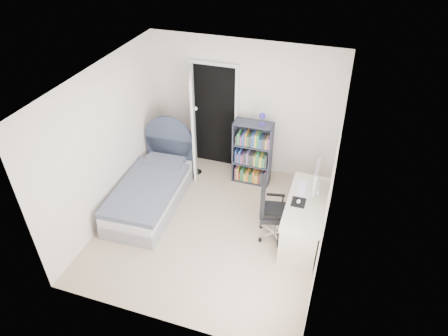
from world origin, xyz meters
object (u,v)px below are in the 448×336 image
(bed, at_px, (152,190))
(office_chair, at_px, (271,208))
(nightstand, at_px, (173,143))
(desk, at_px, (304,217))
(bookcase, at_px, (253,155))
(floor_lamp, at_px, (196,147))

(bed, distance_m, office_chair, 2.11)
(bed, relative_size, office_chair, 1.95)
(nightstand, xyz_separation_m, desk, (2.75, -1.29, -0.03))
(bed, height_order, bookcase, bookcase)
(floor_lamp, relative_size, bookcase, 1.00)
(bookcase, xyz_separation_m, office_chair, (0.62, -1.30, 0.01))
(bookcase, xyz_separation_m, desk, (1.12, -1.14, -0.18))
(nightstand, relative_size, office_chair, 0.60)
(bed, bearing_deg, bookcase, 37.77)
(floor_lamp, height_order, desk, floor_lamp)
(floor_lamp, bearing_deg, bed, -112.15)
(bed, height_order, desk, bed)
(nightstand, xyz_separation_m, office_chair, (2.25, -1.46, 0.16))
(nightstand, bearing_deg, bookcase, -5.48)
(nightstand, distance_m, desk, 3.04)
(floor_lamp, xyz_separation_m, bookcase, (1.04, 0.11, -0.03))
(bookcase, bearing_deg, nightstand, 174.52)
(nightstand, height_order, floor_lamp, floor_lamp)
(desk, bearing_deg, bed, 179.94)
(desk, relative_size, office_chair, 1.37)
(bookcase, relative_size, desk, 1.02)
(office_chair, bearing_deg, bed, 175.47)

